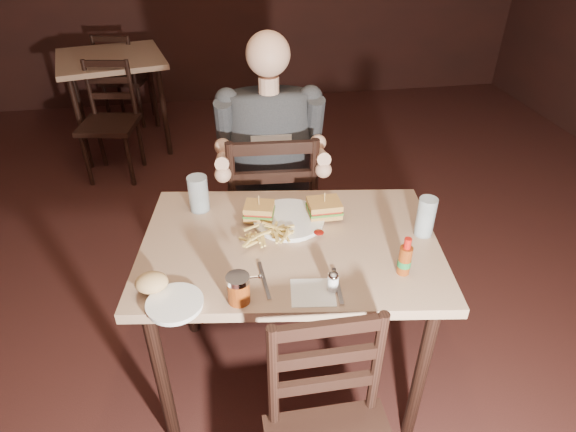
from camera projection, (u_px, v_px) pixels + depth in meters
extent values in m
plane|color=black|center=(284.00, 351.00, 2.33)|extent=(7.00, 7.00, 0.00)
cube|color=tan|center=(290.00, 245.00, 1.80)|extent=(1.19, 0.88, 0.04)
cylinder|color=black|center=(162.00, 379.00, 1.76)|extent=(0.05, 0.05, 0.73)
cylinder|color=black|center=(187.00, 274.00, 2.25)|extent=(0.05, 0.05, 0.73)
cylinder|color=black|center=(420.00, 375.00, 1.78)|extent=(0.05, 0.05, 0.73)
cylinder|color=black|center=(389.00, 271.00, 2.27)|extent=(0.05, 0.05, 0.73)
cube|color=tan|center=(110.00, 59.00, 3.83)|extent=(0.95, 0.95, 0.04)
cylinder|color=black|center=(81.00, 125.00, 3.70)|extent=(0.04, 0.04, 0.73)
cylinder|color=black|center=(78.00, 97.00, 4.19)|extent=(0.04, 0.04, 0.73)
cylinder|color=black|center=(164.00, 113.00, 3.89)|extent=(0.04, 0.04, 0.73)
cylinder|color=black|center=(152.00, 88.00, 4.39)|extent=(0.04, 0.04, 0.73)
cylinder|color=white|center=(289.00, 220.00, 1.89)|extent=(0.31, 0.31, 0.02)
ellipsoid|color=maroon|center=(319.00, 232.00, 1.80)|extent=(0.04, 0.04, 0.01)
cylinder|color=silver|center=(198.00, 194.00, 1.93)|extent=(0.09, 0.09, 0.15)
cylinder|color=silver|center=(426.00, 217.00, 1.78)|extent=(0.08, 0.08, 0.16)
cube|color=white|center=(313.00, 293.00, 1.56)|extent=(0.16, 0.15, 0.00)
cube|color=silver|center=(264.00, 280.00, 1.60)|extent=(0.02, 0.19, 0.00)
cube|color=silver|center=(338.00, 285.00, 1.58)|extent=(0.03, 0.18, 0.01)
cylinder|color=white|center=(175.00, 305.00, 1.50)|extent=(0.20, 0.20, 0.01)
ellipsoid|color=tan|center=(152.00, 283.00, 1.53)|extent=(0.12, 0.10, 0.06)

